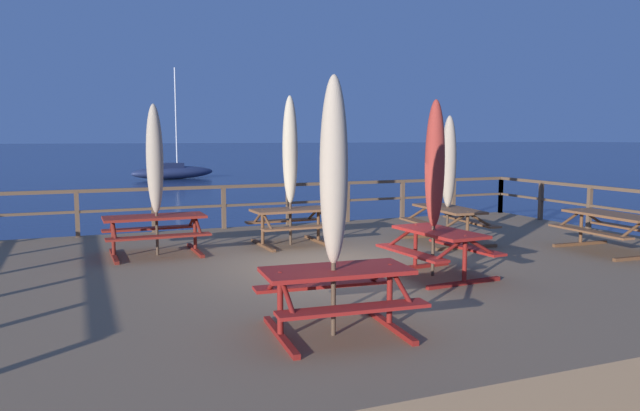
{
  "coord_description": "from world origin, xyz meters",
  "views": [
    {
      "loc": [
        -4.19,
        -9.58,
        2.91
      ],
      "look_at": [
        0.0,
        0.79,
        1.64
      ],
      "focal_mm": 33.7,
      "sensor_mm": 36.0,
      "label": 1
    }
  ],
  "objects_px": {
    "patio_umbrella_short_front": "(155,160)",
    "picnic_table_front_left": "(439,243)",
    "patio_umbrella_tall_mid_right": "(449,162)",
    "sailboat_distant": "(173,172)",
    "patio_umbrella_tall_back_left": "(435,165)",
    "patio_umbrella_tall_back_right": "(290,151)",
    "picnic_table_back_left": "(611,224)",
    "patio_umbrella_tall_mid_left": "(334,172)",
    "picnic_table_back_right": "(291,219)",
    "picnic_table_mid_left": "(155,226)",
    "picnic_table_front_right": "(448,217)",
    "picnic_table_mid_centre": "(337,287)"
  },
  "relations": [
    {
      "from": "picnic_table_back_left",
      "to": "patio_umbrella_short_front",
      "type": "height_order",
      "value": "patio_umbrella_short_front"
    },
    {
      "from": "picnic_table_back_right",
      "to": "patio_umbrella_tall_back_right",
      "type": "xyz_separation_m",
      "value": [
        -0.01,
        0.01,
        1.45
      ]
    },
    {
      "from": "picnic_table_mid_centre",
      "to": "sailboat_distant",
      "type": "relative_size",
      "value": 0.23
    },
    {
      "from": "picnic_table_mid_left",
      "to": "picnic_table_front_right",
      "type": "height_order",
      "value": "same"
    },
    {
      "from": "patio_umbrella_short_front",
      "to": "sailboat_distant",
      "type": "bearing_deg",
      "value": 81.15
    },
    {
      "from": "patio_umbrella_tall_back_left",
      "to": "patio_umbrella_short_front",
      "type": "bearing_deg",
      "value": 138.74
    },
    {
      "from": "patio_umbrella_tall_mid_right",
      "to": "sailboat_distant",
      "type": "bearing_deg",
      "value": 92.13
    },
    {
      "from": "patio_umbrella_tall_mid_right",
      "to": "patio_umbrella_tall_mid_left",
      "type": "height_order",
      "value": "patio_umbrella_tall_mid_left"
    },
    {
      "from": "picnic_table_mid_centre",
      "to": "patio_umbrella_tall_mid_right",
      "type": "relative_size",
      "value": 0.66
    },
    {
      "from": "patio_umbrella_tall_mid_left",
      "to": "patio_umbrella_short_front",
      "type": "bearing_deg",
      "value": 102.85
    },
    {
      "from": "picnic_table_front_right",
      "to": "patio_umbrella_short_front",
      "type": "distance_m",
      "value": 6.22
    },
    {
      "from": "picnic_table_mid_centre",
      "to": "patio_umbrella_tall_mid_right",
      "type": "height_order",
      "value": "patio_umbrella_tall_mid_right"
    },
    {
      "from": "picnic_table_back_left",
      "to": "patio_umbrella_tall_back_left",
      "type": "distance_m",
      "value": 4.64
    },
    {
      "from": "picnic_table_front_left",
      "to": "patio_umbrella_tall_mid_right",
      "type": "xyz_separation_m",
      "value": [
        1.97,
        2.69,
        1.19
      ]
    },
    {
      "from": "picnic_table_front_right",
      "to": "picnic_table_back_right",
      "type": "bearing_deg",
      "value": 161.91
    },
    {
      "from": "picnic_table_front_left",
      "to": "patio_umbrella_tall_mid_right",
      "type": "distance_m",
      "value": 3.54
    },
    {
      "from": "picnic_table_back_left",
      "to": "patio_umbrella_tall_mid_right",
      "type": "height_order",
      "value": "patio_umbrella_tall_mid_right"
    },
    {
      "from": "picnic_table_mid_left",
      "to": "picnic_table_mid_centre",
      "type": "height_order",
      "value": "same"
    },
    {
      "from": "patio_umbrella_tall_mid_right",
      "to": "patio_umbrella_tall_back_right",
      "type": "xyz_separation_m",
      "value": [
        -3.26,
        1.01,
        0.26
      ]
    },
    {
      "from": "picnic_table_back_left",
      "to": "patio_umbrella_tall_back_left",
      "type": "relative_size",
      "value": 0.68
    },
    {
      "from": "picnic_table_front_left",
      "to": "patio_umbrella_tall_back_right",
      "type": "xyz_separation_m",
      "value": [
        -1.28,
        3.7,
        1.45
      ]
    },
    {
      "from": "patio_umbrella_short_front",
      "to": "patio_umbrella_tall_back_right",
      "type": "xyz_separation_m",
      "value": [
        2.78,
        0.12,
        0.15
      ]
    },
    {
      "from": "picnic_table_front_right",
      "to": "patio_umbrella_tall_mid_left",
      "type": "height_order",
      "value": "patio_umbrella_tall_mid_left"
    },
    {
      "from": "patio_umbrella_short_front",
      "to": "patio_umbrella_tall_back_right",
      "type": "distance_m",
      "value": 2.78
    },
    {
      "from": "picnic_table_mid_left",
      "to": "picnic_table_back_left",
      "type": "xyz_separation_m",
      "value": [
        8.46,
        -3.08,
        0.0
      ]
    },
    {
      "from": "patio_umbrella_tall_back_left",
      "to": "sailboat_distant",
      "type": "height_order",
      "value": "sailboat_distant"
    },
    {
      "from": "patio_umbrella_tall_mid_right",
      "to": "picnic_table_front_left",
      "type": "bearing_deg",
      "value": -126.3
    },
    {
      "from": "picnic_table_back_left",
      "to": "sailboat_distant",
      "type": "bearing_deg",
      "value": 95.99
    },
    {
      "from": "picnic_table_front_left",
      "to": "sailboat_distant",
      "type": "xyz_separation_m",
      "value": [
        0.79,
        34.68,
        -0.67
      ]
    },
    {
      "from": "picnic_table_back_left",
      "to": "patio_umbrella_tall_back_right",
      "type": "distance_m",
      "value": 6.63
    },
    {
      "from": "picnic_table_mid_left",
      "to": "picnic_table_mid_centre",
      "type": "bearing_deg",
      "value": -76.19
    },
    {
      "from": "patio_umbrella_tall_mid_left",
      "to": "sailboat_distant",
      "type": "xyz_separation_m",
      "value": [
        3.56,
        36.74,
        -2.01
      ]
    },
    {
      "from": "picnic_table_front_left",
      "to": "patio_umbrella_tall_back_left",
      "type": "bearing_deg",
      "value": 130.52
    },
    {
      "from": "patio_umbrella_tall_back_left",
      "to": "patio_umbrella_tall_back_right",
      "type": "relative_size",
      "value": 0.92
    },
    {
      "from": "picnic_table_mid_centre",
      "to": "patio_umbrella_tall_back_left",
      "type": "distance_m",
      "value": 3.6
    },
    {
      "from": "patio_umbrella_short_front",
      "to": "picnic_table_front_left",
      "type": "bearing_deg",
      "value": -41.41
    },
    {
      "from": "picnic_table_mid_left",
      "to": "sailboat_distant",
      "type": "distance_m",
      "value": 31.45
    },
    {
      "from": "picnic_table_front_right",
      "to": "patio_umbrella_tall_mid_left",
      "type": "bearing_deg",
      "value": -135.13
    },
    {
      "from": "picnic_table_mid_centre",
      "to": "sailboat_distant",
      "type": "bearing_deg",
      "value": 84.56
    },
    {
      "from": "picnic_table_back_right",
      "to": "patio_umbrella_tall_back_left",
      "type": "height_order",
      "value": "patio_umbrella_tall_back_left"
    },
    {
      "from": "picnic_table_front_right",
      "to": "picnic_table_front_left",
      "type": "distance_m",
      "value": 3.28
    },
    {
      "from": "picnic_table_front_right",
      "to": "picnic_table_mid_centre",
      "type": "xyz_separation_m",
      "value": [
        -4.66,
        -4.64,
        -0.01
      ]
    },
    {
      "from": "patio_umbrella_tall_mid_right",
      "to": "sailboat_distant",
      "type": "height_order",
      "value": "sailboat_distant"
    },
    {
      "from": "picnic_table_mid_left",
      "to": "picnic_table_back_left",
      "type": "bearing_deg",
      "value": -19.99
    },
    {
      "from": "picnic_table_mid_centre",
      "to": "patio_umbrella_tall_mid_right",
      "type": "distance_m",
      "value": 6.74
    },
    {
      "from": "picnic_table_back_left",
      "to": "picnic_table_front_left",
      "type": "bearing_deg",
      "value": -172.99
    },
    {
      "from": "patio_umbrella_tall_mid_left",
      "to": "sailboat_distant",
      "type": "height_order",
      "value": "sailboat_distant"
    },
    {
      "from": "picnic_table_front_right",
      "to": "patio_umbrella_tall_back_left",
      "type": "height_order",
      "value": "patio_umbrella_tall_back_left"
    },
    {
      "from": "patio_umbrella_tall_mid_right",
      "to": "sailboat_distant",
      "type": "xyz_separation_m",
      "value": [
        -1.19,
        31.99,
        -1.86
      ]
    },
    {
      "from": "picnic_table_front_right",
      "to": "patio_umbrella_tall_mid_right",
      "type": "bearing_deg",
      "value": 69.8
    }
  ]
}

